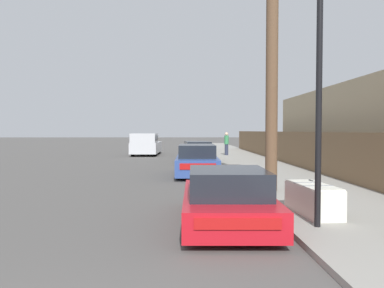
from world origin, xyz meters
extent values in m
cube|color=gray|center=(5.30, 23.50, 0.06)|extent=(4.20, 63.00, 0.12)
cube|color=silver|center=(4.12, 6.42, 0.44)|extent=(0.83, 1.81, 0.65)
cube|color=white|center=(4.12, 6.42, 0.78)|extent=(0.80, 1.74, 0.03)
cube|color=#333335|center=(4.26, 6.97, 0.81)|extent=(0.05, 0.20, 0.02)
cube|color=gray|center=(4.09, 6.70, 0.80)|extent=(0.71, 0.13, 0.01)
cube|color=gray|center=(4.14, 6.15, 0.80)|extent=(0.71, 0.13, 0.01)
cube|color=red|center=(2.09, 6.09, 0.41)|extent=(1.95, 4.19, 0.54)
cube|color=black|center=(2.08, 5.72, 0.95)|extent=(1.63, 2.03, 0.54)
cube|color=#B21414|center=(2.03, 4.01, 0.50)|extent=(1.43, 0.07, 0.19)
cylinder|color=black|center=(1.33, 7.39, 0.30)|extent=(0.22, 0.61, 0.60)
cylinder|color=black|center=(2.92, 7.35, 0.30)|extent=(0.22, 0.61, 0.60)
cylinder|color=black|center=(1.26, 4.83, 0.30)|extent=(0.22, 0.61, 0.60)
cylinder|color=black|center=(2.85, 4.79, 0.30)|extent=(0.22, 0.61, 0.60)
cube|color=#2D478C|center=(1.78, 14.84, 0.49)|extent=(1.92, 4.52, 0.70)
cube|color=black|center=(1.77, 14.66, 1.12)|extent=(1.62, 2.54, 0.55)
cube|color=#B21414|center=(1.73, 12.58, 0.62)|extent=(1.43, 0.06, 0.25)
cylinder|color=black|center=(1.01, 16.24, 0.31)|extent=(0.21, 0.63, 0.62)
cylinder|color=black|center=(2.60, 16.21, 0.31)|extent=(0.21, 0.63, 0.62)
cylinder|color=black|center=(0.95, 13.46, 0.31)|extent=(0.21, 0.63, 0.62)
cylinder|color=black|center=(2.54, 13.43, 0.31)|extent=(0.21, 0.63, 0.62)
cube|color=gray|center=(2.04, 21.62, 0.48)|extent=(2.05, 4.40, 0.67)
cube|color=black|center=(2.06, 21.44, 1.08)|extent=(1.66, 2.51, 0.53)
cube|color=#B21414|center=(2.22, 19.47, 0.60)|extent=(1.33, 0.14, 0.24)
cylinder|color=black|center=(1.20, 22.88, 0.31)|extent=(0.25, 0.64, 0.62)
cylinder|color=black|center=(2.67, 23.00, 0.31)|extent=(0.25, 0.64, 0.62)
cylinder|color=black|center=(1.42, 20.23, 0.31)|extent=(0.25, 0.64, 0.62)
cylinder|color=black|center=(2.89, 20.35, 0.31)|extent=(0.25, 0.64, 0.62)
cube|color=silver|center=(-1.87, 29.10, 0.63)|extent=(2.21, 5.38, 0.85)
cube|color=silver|center=(-1.91, 27.64, 1.43)|extent=(2.01, 2.45, 0.74)
cube|color=black|center=(-1.91, 27.64, 1.45)|extent=(2.05, 2.40, 0.41)
cylinder|color=black|center=(-1.04, 27.43, 0.41)|extent=(0.28, 0.83, 0.82)
cylinder|color=black|center=(-2.78, 27.48, 0.41)|extent=(0.28, 0.83, 0.82)
cylinder|color=black|center=(-0.95, 30.73, 0.41)|extent=(0.28, 0.83, 0.82)
cylinder|color=black|center=(-2.69, 30.78, 0.41)|extent=(0.28, 0.83, 0.82)
cylinder|color=brown|center=(3.94, 9.71, 4.23)|extent=(0.38, 0.38, 8.22)
cylinder|color=black|center=(3.81, 5.26, 2.41)|extent=(0.12, 0.12, 4.58)
cube|color=brown|center=(7.25, 18.30, 1.04)|extent=(0.08, 39.42, 1.84)
cylinder|color=#282D42|center=(4.55, 26.96, 0.54)|extent=(0.28, 0.28, 0.85)
cylinder|color=#337F4C|center=(4.55, 26.96, 1.30)|extent=(0.34, 0.34, 0.67)
sphere|color=#DBB293|center=(4.55, 26.96, 1.77)|extent=(0.25, 0.25, 0.25)
camera|label=1|loc=(1.14, -2.02, 2.02)|focal=35.00mm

